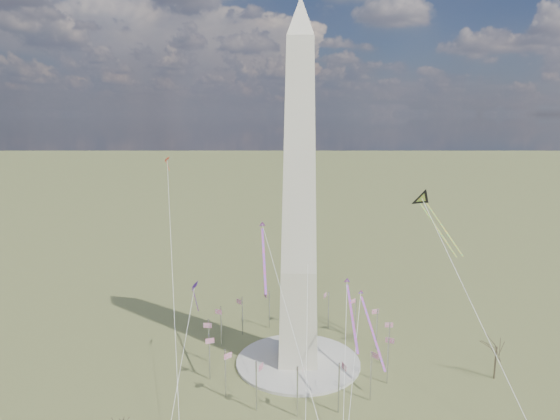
{
  "coord_description": "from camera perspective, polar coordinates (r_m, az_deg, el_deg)",
  "views": [
    {
      "loc": [
        0.66,
        -134.16,
        71.15
      ],
      "look_at": [
        -5.27,
        0.0,
        45.4
      ],
      "focal_mm": 32.0,
      "sensor_mm": 36.0,
      "label": 1
    }
  ],
  "objects": [
    {
      "name": "ground",
      "position": [
        151.86,
        2.08,
        -17.09
      ],
      "size": [
        2000.0,
        2000.0,
        0.0
      ],
      "primitive_type": "plane",
      "color": "#4B542A",
      "rests_on": "ground"
    },
    {
      "name": "kite_diamond_purple",
      "position": [
        145.96,
        -9.69,
        -8.88
      ],
      "size": [
        1.7,
        3.06,
        9.51
      ],
      "rotation": [
        0.0,
        0.0,
        2.84
      ],
      "color": "#431A75",
      "rests_on": "ground"
    },
    {
      "name": "kite_streamer_left",
      "position": [
        132.43,
        8.08,
        -10.83
      ],
      "size": [
        2.47,
        18.85,
        12.93
      ],
      "rotation": [
        0.0,
        0.0,
        3.21
      ],
      "color": "#FF283E",
      "rests_on": "ground"
    },
    {
      "name": "kite_streamer_right",
      "position": [
        142.52,
        10.1,
        -12.15
      ],
      "size": [
        5.59,
        21.0,
        14.56
      ],
      "rotation": [
        0.0,
        0.0,
        3.35
      ],
      "color": "#FF283E",
      "rests_on": "ground"
    },
    {
      "name": "plaza",
      "position": [
        151.67,
        2.08,
        -16.96
      ],
      "size": [
        36.0,
        36.0,
        0.8
      ],
      "primitive_type": "cylinder",
      "color": "#AAA69C",
      "rests_on": "ground"
    },
    {
      "name": "kite_small_red",
      "position": [
        170.99,
        -12.77,
        5.53
      ],
      "size": [
        1.61,
        2.29,
        4.76
      ],
      "rotation": [
        0.0,
        0.0,
        2.37
      ],
      "color": "#F73B1D",
      "rests_on": "ground"
    },
    {
      "name": "flagpole_ring",
      "position": [
        148.59,
        2.1,
        -14.61
      ],
      "size": [
        54.4,
        54.4,
        13.0
      ],
      "color": "silver",
      "rests_on": "ground"
    },
    {
      "name": "tree_near",
      "position": [
        151.51,
        23.54,
        -13.92
      ],
      "size": [
        7.99,
        7.99,
        13.98
      ],
      "color": "#4C422E",
      "rests_on": "ground"
    },
    {
      "name": "washington_monument",
      "position": [
        136.15,
        2.22,
        1.04
      ],
      "size": [
        15.56,
        15.56,
        100.0
      ],
      "color": "#BAB29C",
      "rests_on": "plaza"
    },
    {
      "name": "kite_small_white",
      "position": [
        181.92,
        3.43,
        9.49
      ],
      "size": [
        1.89,
        1.67,
        5.04
      ],
      "rotation": [
        0.0,
        0.0,
        3.17
      ],
      "color": "white",
      "rests_on": "ground"
    },
    {
      "name": "kite_delta_black",
      "position": [
        155.7,
        16.15,
        0.88
      ],
      "size": [
        12.4,
        20.19,
        16.65
      ],
      "rotation": [
        0.0,
        0.0,
        3.55
      ],
      "color": "black",
      "rests_on": "ground"
    },
    {
      "name": "kite_streamer_mid",
      "position": [
        130.81,
        -1.91,
        -4.4
      ],
      "size": [
        3.64,
        20.12,
        13.83
      ],
      "rotation": [
        0.0,
        0.0,
        3.26
      ],
      "color": "#FF283E",
      "rests_on": "ground"
    }
  ]
}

